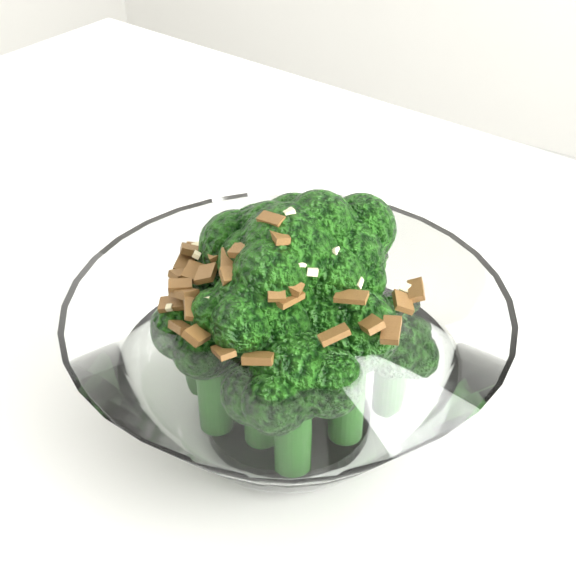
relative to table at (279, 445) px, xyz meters
The scene contains 2 objects.
table is the anchor object (origin of this frame).
broccoli_dish 0.14m from the table, 50.32° to the right, with size 0.25×0.25×0.15m.
Camera 1 is at (0.36, -0.51, 1.13)m, focal length 55.00 mm.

